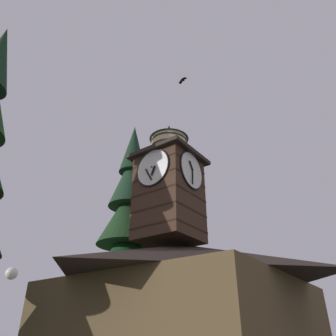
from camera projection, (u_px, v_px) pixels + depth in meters
building_main at (185, 303)px, 18.18m from camera, size 12.71×12.57×6.66m
clock_tower at (169, 185)px, 20.89m from camera, size 4.04×4.04×8.27m
pine_tree_behind at (128, 252)px, 22.09m from camera, size 6.69×6.69×17.08m
moon at (12, 273)px, 56.40m from camera, size 2.08×2.08×2.08m
flying_bird_high at (183, 80)px, 21.25m from camera, size 0.38×0.70×0.16m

